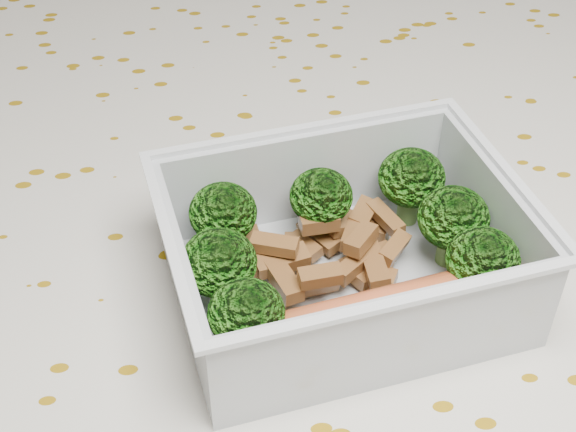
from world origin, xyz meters
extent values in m
cube|color=brown|center=(0.00, 0.00, 0.73)|extent=(1.40, 0.90, 0.04)
cube|color=beige|center=(0.00, 0.00, 0.75)|extent=(1.46, 0.96, 0.01)
cube|color=beige|center=(0.00, 0.48, 0.66)|extent=(1.46, 0.01, 0.18)
cube|color=silver|center=(0.03, -0.04, 0.76)|extent=(0.19, 0.16, 0.00)
cube|color=silver|center=(0.02, 0.02, 0.79)|extent=(0.16, 0.04, 0.05)
cube|color=silver|center=(0.05, -0.10, 0.79)|extent=(0.16, 0.04, 0.05)
cube|color=silver|center=(0.11, -0.03, 0.79)|extent=(0.03, 0.12, 0.05)
cube|color=silver|center=(-0.05, -0.06, 0.79)|extent=(0.03, 0.12, 0.05)
cube|color=silver|center=(0.02, 0.02, 0.82)|extent=(0.17, 0.04, 0.00)
cube|color=silver|center=(0.05, -0.11, 0.82)|extent=(0.17, 0.04, 0.00)
cube|color=silver|center=(0.12, -0.02, 0.82)|extent=(0.03, 0.13, 0.00)
cube|color=silver|center=(-0.05, -0.06, 0.82)|extent=(0.03, 0.13, 0.00)
cylinder|color=#608C3F|center=(-0.02, -0.01, 0.77)|extent=(0.01, 0.01, 0.02)
ellipsoid|color=#347919|center=(-0.02, -0.01, 0.79)|extent=(0.04, 0.04, 0.03)
cylinder|color=#608C3F|center=(0.03, 0.00, 0.77)|extent=(0.01, 0.01, 0.02)
ellipsoid|color=#347919|center=(0.03, 0.00, 0.79)|extent=(0.03, 0.03, 0.03)
cylinder|color=#608C3F|center=(0.08, 0.01, 0.77)|extent=(0.01, 0.01, 0.02)
ellipsoid|color=#347919|center=(0.08, 0.01, 0.79)|extent=(0.04, 0.04, 0.03)
cylinder|color=#608C3F|center=(-0.03, -0.05, 0.77)|extent=(0.01, 0.01, 0.02)
ellipsoid|color=#347919|center=(-0.03, -0.05, 0.79)|extent=(0.04, 0.04, 0.03)
cylinder|color=#608C3F|center=(0.09, -0.03, 0.77)|extent=(0.01, 0.01, 0.02)
ellipsoid|color=#347919|center=(0.09, -0.03, 0.79)|extent=(0.04, 0.04, 0.03)
cylinder|color=#608C3F|center=(-0.02, -0.08, 0.77)|extent=(0.01, 0.01, 0.02)
ellipsoid|color=#347919|center=(-0.02, -0.08, 0.79)|extent=(0.04, 0.04, 0.03)
cylinder|color=#608C3F|center=(0.10, -0.06, 0.77)|extent=(0.01, 0.01, 0.02)
ellipsoid|color=#347919|center=(0.10, -0.06, 0.79)|extent=(0.04, 0.04, 0.03)
cube|color=brown|center=(-0.01, -0.01, 0.77)|extent=(0.01, 0.03, 0.01)
cube|color=brown|center=(0.05, -0.03, 0.77)|extent=(0.03, 0.02, 0.01)
cube|color=brown|center=(0.05, -0.04, 0.77)|extent=(0.02, 0.02, 0.01)
cube|color=brown|center=(-0.01, -0.03, 0.78)|extent=(0.02, 0.02, 0.01)
cube|color=brown|center=(0.01, -0.02, 0.77)|extent=(0.01, 0.03, 0.01)
cube|color=brown|center=(0.05, -0.04, 0.77)|extent=(0.01, 0.03, 0.01)
cube|color=brown|center=(0.06, -0.03, 0.78)|extent=(0.02, 0.02, 0.01)
cube|color=brown|center=(0.04, -0.04, 0.77)|extent=(0.03, 0.02, 0.01)
cube|color=brown|center=(0.05, -0.04, 0.77)|extent=(0.02, 0.02, 0.01)
cube|color=brown|center=(0.05, -0.04, 0.77)|extent=(0.03, 0.02, 0.01)
cube|color=brown|center=(0.00, -0.05, 0.78)|extent=(0.02, 0.03, 0.01)
cube|color=brown|center=(0.00, -0.03, 0.78)|extent=(0.03, 0.02, 0.01)
cube|color=brown|center=(0.02, -0.05, 0.78)|extent=(0.02, 0.01, 0.01)
cube|color=brown|center=(0.03, -0.01, 0.78)|extent=(0.02, 0.01, 0.01)
cube|color=brown|center=(0.04, -0.02, 0.77)|extent=(0.02, 0.03, 0.01)
cube|color=brown|center=(0.03, -0.01, 0.77)|extent=(0.02, 0.03, 0.01)
cube|color=brown|center=(0.04, -0.03, 0.78)|extent=(0.02, 0.02, 0.01)
cube|color=brown|center=(0.00, -0.03, 0.79)|extent=(0.03, 0.02, 0.01)
cube|color=brown|center=(0.02, -0.02, 0.77)|extent=(0.02, 0.02, 0.01)
cube|color=brown|center=(0.05, 0.00, 0.77)|extent=(0.03, 0.03, 0.01)
cube|color=brown|center=(0.02, -0.04, 0.77)|extent=(0.03, 0.02, 0.01)
cube|color=brown|center=(0.03, 0.00, 0.77)|extent=(0.02, 0.03, 0.01)
cube|color=brown|center=(0.05, 0.00, 0.78)|extent=(0.02, 0.02, 0.01)
cube|color=brown|center=(0.06, -0.01, 0.78)|extent=(0.02, 0.03, 0.01)
cylinder|color=#CA582F|center=(0.05, -0.08, 0.78)|extent=(0.13, 0.05, 0.02)
sphere|color=#CA582F|center=(0.11, -0.06, 0.78)|extent=(0.02, 0.02, 0.02)
sphere|color=#CA582F|center=(-0.02, -0.09, 0.78)|extent=(0.02, 0.02, 0.02)
camera|label=1|loc=(-0.02, -0.33, 1.06)|focal=50.00mm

